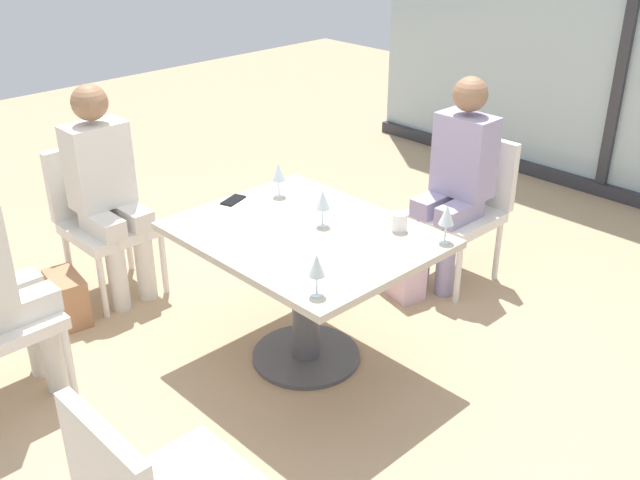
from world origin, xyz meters
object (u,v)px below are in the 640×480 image
at_px(person_near_window, 457,174).
at_px(handbag_1, 401,272).
at_px(wine_glass_0, 447,216).
at_px(wine_glass_1, 279,173).
at_px(dining_table_main, 305,265).
at_px(person_side_end, 106,185).
at_px(wine_glass_2, 323,201).
at_px(coffee_cup, 399,222).
at_px(wine_glass_3, 317,266).
at_px(chair_side_end, 101,212).
at_px(handbag_2, 68,298).
at_px(cell_phone_on_table, 233,200).
at_px(chair_near_window, 465,201).

height_order(person_near_window, handbag_1, person_near_window).
distance_m(wine_glass_0, wine_glass_1, 0.96).
xyz_separation_m(dining_table_main, person_side_end, (-1.27, -0.35, 0.15)).
xyz_separation_m(person_near_window, wine_glass_2, (0.01, -1.10, 0.16)).
xyz_separation_m(person_side_end, wine_glass_1, (0.85, 0.55, 0.16)).
bearing_deg(wine_glass_2, wine_glass_1, 167.96).
bearing_deg(wine_glass_2, dining_table_main, -95.90).
bearing_deg(dining_table_main, wine_glass_0, 36.56).
bearing_deg(coffee_cup, wine_glass_3, -76.79).
bearing_deg(chair_side_end, wine_glass_2, 18.15).
xyz_separation_m(wine_glass_0, wine_glass_3, (-0.06, -0.76, 0.00)).
relative_size(chair_side_end, wine_glass_0, 4.70).
height_order(handbag_1, handbag_2, same).
relative_size(person_near_window, wine_glass_1, 6.81).
bearing_deg(wine_glass_0, person_side_end, -157.59).
bearing_deg(cell_phone_on_table, chair_side_end, -177.46).
bearing_deg(chair_side_end, person_side_end, 0.00).
relative_size(person_side_end, handbag_2, 4.20).
distance_m(dining_table_main, wine_glass_3, 0.67).
bearing_deg(chair_side_end, wine_glass_3, -0.65).
bearing_deg(wine_glass_2, chair_near_window, 90.52).
height_order(chair_side_end, person_side_end, person_side_end).
relative_size(chair_side_end, wine_glass_2, 4.70).
height_order(wine_glass_1, wine_glass_2, same).
bearing_deg(handbag_2, coffee_cup, 43.20).
xyz_separation_m(coffee_cup, cell_phone_on_table, (-0.83, -0.35, -0.04)).
distance_m(chair_near_window, cell_phone_on_table, 1.46).
bearing_deg(handbag_1, chair_near_window, 91.44).
bearing_deg(wine_glass_1, coffee_cup, 10.83).
height_order(wine_glass_3, cell_phone_on_table, wine_glass_3).
height_order(wine_glass_3, coffee_cup, wine_glass_3).
bearing_deg(wine_glass_1, person_side_end, -147.41).
distance_m(person_side_end, wine_glass_1, 1.03).
xyz_separation_m(wine_glass_0, wine_glass_1, (-0.94, -0.20, 0.00)).
xyz_separation_m(chair_near_window, wine_glass_0, (0.53, -0.93, 0.37)).
relative_size(wine_glass_1, wine_glass_2, 1.00).
xyz_separation_m(chair_near_window, handbag_2, (-1.19, -2.03, -0.36)).
distance_m(wine_glass_1, coffee_cup, 0.74).
bearing_deg(wine_glass_3, person_side_end, 179.31).
distance_m(dining_table_main, chair_side_end, 1.42).
xyz_separation_m(chair_near_window, person_side_end, (-1.27, -1.67, 0.20)).
relative_size(person_near_window, wine_glass_2, 6.81).
distance_m(wine_glass_3, coffee_cup, 0.73).
bearing_deg(person_near_window, handbag_2, -121.88).
bearing_deg(wine_glass_3, chair_side_end, 179.35).
relative_size(person_near_window, coffee_cup, 14.00).
bearing_deg(wine_glass_3, handbag_2, -168.42).
bearing_deg(coffee_cup, chair_near_window, 107.10).
distance_m(wine_glass_1, wine_glass_3, 1.05).
bearing_deg(chair_side_end, person_near_window, 48.52).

